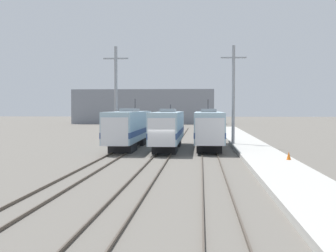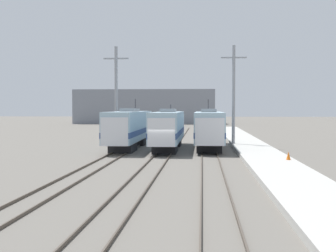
# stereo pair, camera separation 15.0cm
# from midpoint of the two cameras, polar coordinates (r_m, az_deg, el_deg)

# --- Properties ---
(ground_plane) EXTENTS (400.00, 400.00, 0.00)m
(ground_plane) POSITION_cam_midpoint_polar(r_m,az_deg,el_deg) (42.85, -0.81, -3.73)
(ground_plane) COLOR #666059
(rail_pair_far_left) EXTENTS (1.51, 120.00, 0.15)m
(rail_pair_far_left) POSITION_cam_midpoint_polar(r_m,az_deg,el_deg) (43.43, -6.54, -3.57)
(rail_pair_far_left) COLOR #4C4238
(rail_pair_far_left) RESTS_ON ground_plane
(rail_pair_center) EXTENTS (1.51, 120.00, 0.15)m
(rail_pair_center) POSITION_cam_midpoint_polar(r_m,az_deg,el_deg) (42.84, -0.81, -3.63)
(rail_pair_center) COLOR #4C4238
(rail_pair_center) RESTS_ON ground_plane
(rail_pair_far_right) EXTENTS (1.51, 120.00, 0.15)m
(rail_pair_far_right) POSITION_cam_midpoint_polar(r_m,az_deg,el_deg) (42.70, 5.03, -3.66)
(rail_pair_far_right) COLOR #4C4238
(rail_pair_far_right) RESTS_ON ground_plane
(locomotive_far_left) EXTENTS (2.80, 18.72, 5.53)m
(locomotive_far_left) POSITION_cam_midpoint_polar(r_m,az_deg,el_deg) (51.50, -4.84, -0.22)
(locomotive_far_left) COLOR #232326
(locomotive_far_left) RESTS_ON ground_plane
(locomotive_center) EXTENTS (2.75, 17.23, 4.84)m
(locomotive_center) POSITION_cam_midpoint_polar(r_m,az_deg,el_deg) (49.81, -0.11, -0.32)
(locomotive_center) COLOR #232326
(locomotive_center) RESTS_ON ground_plane
(locomotive_far_right) EXTENTS (2.99, 17.00, 5.44)m
(locomotive_far_right) POSITION_cam_midpoint_polar(r_m,az_deg,el_deg) (50.95, 4.88, -0.28)
(locomotive_far_right) COLOR #232326
(locomotive_far_right) RESTS_ON ground_plane
(catenary_tower_left) EXTENTS (2.89, 0.36, 11.50)m
(catenary_tower_left) POSITION_cam_midpoint_polar(r_m,az_deg,el_deg) (54.29, -6.45, 3.80)
(catenary_tower_left) COLOR gray
(catenary_tower_left) RESTS_ON ground_plane
(catenary_tower_right) EXTENTS (2.89, 0.36, 11.50)m
(catenary_tower_right) POSITION_cam_midpoint_polar(r_m,az_deg,el_deg) (53.51, 7.89, 3.81)
(catenary_tower_right) COLOR gray
(catenary_tower_right) RESTS_ON ground_plane
(platform) EXTENTS (4.00, 120.00, 0.38)m
(platform) POSITION_cam_midpoint_polar(r_m,az_deg,el_deg) (43.02, 11.25, -3.50)
(platform) COLOR #B7B5AD
(platform) RESTS_ON ground_plane
(traffic_cone) EXTENTS (0.35, 0.35, 0.65)m
(traffic_cone) POSITION_cam_midpoint_polar(r_m,az_deg,el_deg) (37.82, 14.40, -3.52)
(traffic_cone) COLOR orange
(traffic_cone) RESTS_ON platform
(depot_building) EXTENTS (39.50, 13.97, 9.62)m
(depot_building) POSITION_cam_midpoint_polar(r_m,az_deg,el_deg) (135.39, -2.86, 2.36)
(depot_building) COLOR gray
(depot_building) RESTS_ON ground_plane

